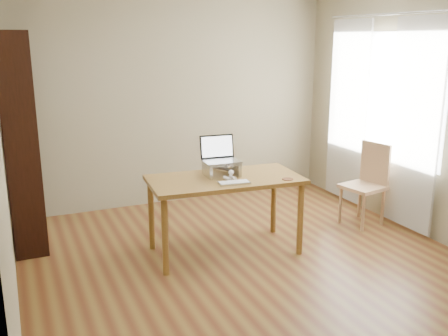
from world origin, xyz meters
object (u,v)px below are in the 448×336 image
cat (221,168)px  chair (368,181)px  bookshelf (21,142)px  laptop (219,155)px  desk (225,187)px  keyboard (234,183)px

cat → chair: cat is taller
bookshelf → chair: bookshelf is taller
bookshelf → laptop: (1.73, -0.88, -0.11)m
bookshelf → desk: bearing=-30.4°
chair → desk: bearing=171.0°
desk → chair: 1.78m
desk → keyboard: 0.24m
keyboard → cat: bearing=95.9°
desk → bookshelf: bearing=153.9°
keyboard → bookshelf: bearing=151.9°
keyboard → laptop: bearing=96.4°
laptop → keyboard: laptop is taller
keyboard → chair: (1.78, 0.28, -0.27)m
bookshelf → desk: 2.05m
laptop → cat: (0.00, -0.03, -0.12)m
laptop → chair: bearing=1.9°
laptop → keyboard: 0.40m
keyboard → desk: bearing=95.7°
cat → chair: size_ratio=0.54×
keyboard → chair: chair is taller
keyboard → chair: size_ratio=0.33×
desk → keyboard: (-0.01, -0.22, 0.10)m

